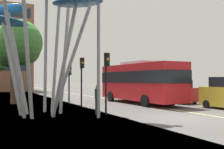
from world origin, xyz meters
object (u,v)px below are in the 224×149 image
(street_lamp, at_px, (105,23))
(pedestrian, at_px, (98,100))
(traffic_light_kerb_far, at_px, (82,71))
(traffic_light_island_mid, at_px, (69,76))
(leaf_sculpture, at_px, (43,4))
(car_parked_far, at_px, (143,89))
(red_bus, at_px, (140,81))
(car_parked_mid, at_px, (177,92))
(traffic_light_kerb_near, at_px, (107,70))

(street_lamp, bearing_deg, pedestrian, 84.79)
(traffic_light_kerb_far, xyz_separation_m, traffic_light_island_mid, (-0.09, 3.01, -0.34))
(leaf_sculpture, bearing_deg, car_parked_far, 36.70)
(pedestrian, bearing_deg, street_lamp, -95.21)
(red_bus, bearing_deg, car_parked_mid, -14.72)
(traffic_light_kerb_near, height_order, traffic_light_island_mid, traffic_light_kerb_near)
(traffic_light_kerb_far, relative_size, pedestrian, 2.11)
(red_bus, height_order, car_parked_far, red_bus)
(traffic_light_island_mid, bearing_deg, traffic_light_kerb_near, -89.92)
(leaf_sculpture, bearing_deg, street_lamp, -36.06)
(traffic_light_kerb_near, bearing_deg, traffic_light_kerb_far, 89.03)
(traffic_light_kerb_near, distance_m, car_parked_far, 14.43)
(street_lamp, bearing_deg, leaf_sculpture, 143.94)
(leaf_sculpture, xyz_separation_m, traffic_light_kerb_far, (3.66, 3.62, -3.84))
(car_parked_mid, distance_m, street_lamp, 12.06)
(red_bus, xyz_separation_m, pedestrian, (-6.19, -5.29, -1.10))
(street_lamp, bearing_deg, car_parked_far, 49.85)
(leaf_sculpture, distance_m, traffic_light_island_mid, 8.62)
(traffic_light_kerb_far, relative_size, car_parked_far, 0.97)
(red_bus, distance_m, traffic_light_kerb_near, 8.01)
(street_lamp, bearing_deg, traffic_light_kerb_far, 83.35)
(red_bus, height_order, pedestrian, red_bus)
(car_parked_mid, bearing_deg, traffic_light_kerb_far, 179.37)
(red_bus, distance_m, pedestrian, 8.22)
(leaf_sculpture, distance_m, pedestrian, 6.52)
(red_bus, xyz_separation_m, traffic_light_kerb_near, (-5.71, -5.56, 0.69))
(traffic_light_kerb_far, distance_m, street_lamp, 6.36)
(leaf_sculpture, xyz_separation_m, traffic_light_island_mid, (3.57, 6.64, -4.18))
(traffic_light_kerb_near, distance_m, car_parked_mid, 10.40)
(traffic_light_kerb_far, height_order, traffic_light_island_mid, traffic_light_kerb_far)
(leaf_sculpture, xyz_separation_m, car_parked_far, (12.98, 9.67, -5.56))
(car_parked_mid, relative_size, pedestrian, 2.14)
(traffic_light_kerb_far, height_order, car_parked_mid, traffic_light_kerb_far)
(leaf_sculpture, xyz_separation_m, traffic_light_kerb_near, (3.58, -1.14, -3.87))
(red_bus, height_order, leaf_sculpture, leaf_sculpture)
(red_bus, bearing_deg, pedestrian, -139.49)
(traffic_light_kerb_far, xyz_separation_m, street_lamp, (-0.68, -5.80, 2.53))
(traffic_light_island_mid, height_order, pedestrian, traffic_light_island_mid)
(leaf_sculpture, height_order, car_parked_mid, leaf_sculpture)
(car_parked_far, distance_m, street_lamp, 16.07)
(traffic_light_kerb_near, relative_size, traffic_light_kerb_far, 0.99)
(traffic_light_island_mid, distance_m, car_parked_mid, 9.76)
(traffic_light_kerb_near, distance_m, traffic_light_island_mid, 7.79)
(red_bus, relative_size, traffic_light_island_mid, 3.07)
(red_bus, relative_size, pedestrian, 5.65)
(car_parked_mid, bearing_deg, pedestrian, -155.42)
(leaf_sculpture, bearing_deg, car_parked_mid, 15.50)
(red_bus, bearing_deg, traffic_light_kerb_far, -171.95)
(pedestrian, bearing_deg, traffic_light_kerb_far, 82.94)
(traffic_light_kerb_near, xyz_separation_m, pedestrian, (-0.48, 0.27, -1.79))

